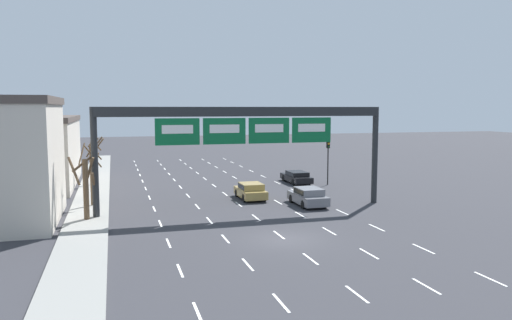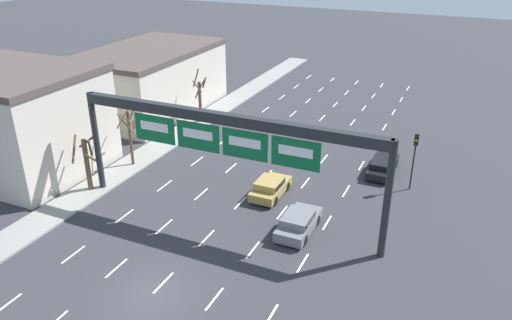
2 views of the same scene
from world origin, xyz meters
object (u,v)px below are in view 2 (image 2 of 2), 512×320
Objects in this scene: sign_gantry at (223,133)px; car_grey at (298,222)px; car_gold at (270,187)px; car_black at (383,165)px; traffic_light_near_gantry at (415,151)px; tree_bare_second at (200,97)px; tree_bare_third at (130,133)px; tree_bare_closest at (86,161)px.

sign_gantry is 7.64m from car_grey.
car_black is at bearing 46.97° from car_gold.
car_gold reaches higher than car_black.
traffic_light_near_gantry is at bearing 57.71° from car_grey.
tree_bare_second is at bearing 168.04° from car_black.
tree_bare_second reaches higher than car_grey.
sign_gantry is 4.21× the size of tree_bare_third.
car_gold is at bearing -42.41° from tree_bare_second.
sign_gantry is at bearing -138.66° from traffic_light_near_gantry.
car_grey is 16.63m from tree_bare_closest.
tree_bare_closest is 0.78× the size of tree_bare_second.
tree_bare_second is (-11.10, 15.86, -3.61)m from sign_gantry.
tree_bare_closest is 5.02m from tree_bare_third.
tree_bare_second reaches higher than tree_bare_closest.
car_grey is 0.85× the size of tree_bare_third.
car_grey is 1.04× the size of tree_bare_closest.
sign_gantry reaches higher than tree_bare_closest.
car_gold is at bearing 70.37° from sign_gantry.
car_gold is 0.76× the size of tree_bare_second.
tree_bare_second is (-19.55, 4.14, 2.09)m from car_black.
traffic_light_near_gantry is 1.08× the size of tree_bare_closest.
traffic_light_near_gantry is 22.94m from tree_bare_second.
tree_bare_third is (-11.11, 4.39, -3.40)m from sign_gantry.
car_black is (8.45, 11.72, -5.70)m from sign_gantry.
sign_gantry is at bearing -174.79° from car_grey.
tree_bare_third reaches higher than car_black.
sign_gantry is at bearing 3.06° from tree_bare_closest.
car_gold is at bearing 20.94° from tree_bare_closest.
tree_bare_second is (0.23, 16.47, 0.23)m from tree_bare_closest.
car_black is at bearing -11.96° from tree_bare_second.
car_black is 0.89× the size of tree_bare_second.
traffic_light_near_gantry is (5.81, 9.19, 2.52)m from car_grey.
sign_gantry reaches higher than tree_bare_second.
traffic_light_near_gantry is at bearing 41.34° from sign_gantry.
car_gold is at bearing -150.50° from traffic_light_near_gantry.
tree_bare_second reaches higher than car_gold.
traffic_light_near_gantry is (10.98, 9.66, -3.09)m from sign_gantry.
car_grey is 0.96× the size of traffic_light_near_gantry.
traffic_light_near_gantry is at bearing 24.71° from tree_bare_closest.
tree_bare_second is at bearing 89.96° from tree_bare_third.
traffic_light_near_gantry is 24.56m from tree_bare_closest.
traffic_light_near_gantry is 0.84× the size of tree_bare_second.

